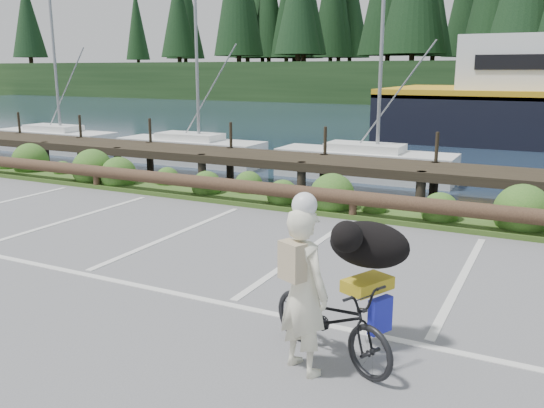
{
  "coord_description": "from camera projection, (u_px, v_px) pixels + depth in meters",
  "views": [
    {
      "loc": [
        3.72,
        -6.46,
        3.03
      ],
      "look_at": [
        0.01,
        0.88,
        1.1
      ],
      "focal_mm": 38.0,
      "sensor_mm": 36.0,
      "label": 1
    }
  ],
  "objects": [
    {
      "name": "ground",
      "position": [
        243.0,
        294.0,
        7.94
      ],
      "size": [
        72.0,
        72.0,
        0.0
      ],
      "primitive_type": "plane",
      "color": "#5F5F62"
    },
    {
      "name": "bicycle",
      "position": [
        331.0,
        318.0,
        6.1
      ],
      "size": [
        1.81,
        1.26,
        0.9
      ],
      "primitive_type": "imported",
      "rotation": [
        0.0,
        0.0,
        1.14
      ],
      "color": "black",
      "rests_on": "ground"
    },
    {
      "name": "harbor_backdrop",
      "position": [
        540.0,
        93.0,
        75.92
      ],
      "size": [
        170.0,
        160.0,
        30.0
      ],
      "color": "#172538",
      "rests_on": "ground"
    },
    {
      "name": "log_rail",
      "position": [
        352.0,
        219.0,
        11.93
      ],
      "size": [
        32.0,
        0.3,
        0.6
      ],
      "primitive_type": null,
      "color": "#443021",
      "rests_on": "ground"
    },
    {
      "name": "cyclist",
      "position": [
        303.0,
        291.0,
        5.76
      ],
      "size": [
        0.75,
        0.64,
        1.73
      ],
      "primitive_type": "imported",
      "rotation": [
        0.0,
        0.0,
        2.71
      ],
      "color": "#EDE8C8",
      "rests_on": "ground"
    },
    {
      "name": "dog",
      "position": [
        369.0,
        245.0,
        6.27
      ],
      "size": [
        0.78,
        1.0,
        0.52
      ],
      "primitive_type": "ellipsoid",
      "rotation": [
        0.0,
        0.0,
        1.14
      ],
      "color": "black",
      "rests_on": "bicycle"
    },
    {
      "name": "vegetation_strip",
      "position": [
        363.0,
        210.0,
        12.53
      ],
      "size": [
        34.0,
        1.6,
        0.1
      ],
      "primitive_type": "cube",
      "color": "#3D5B21",
      "rests_on": "ground"
    }
  ]
}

